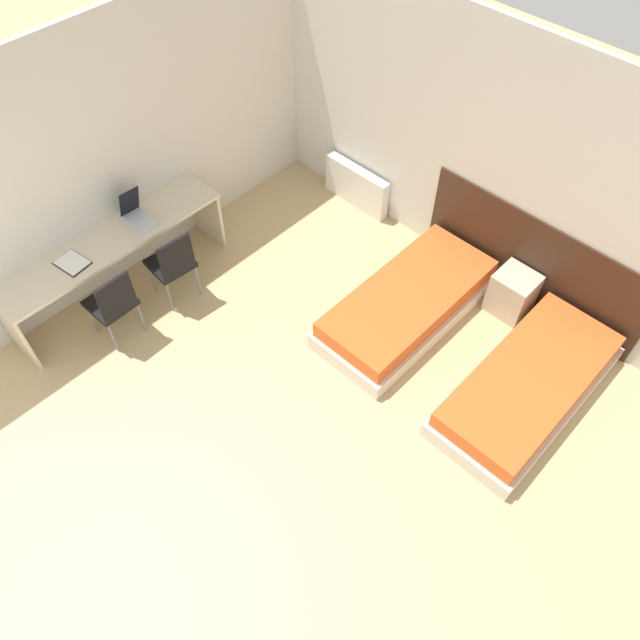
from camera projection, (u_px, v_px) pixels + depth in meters
The scene contains 13 objects.
ground_plane at pixel (111, 533), 5.08m from camera, with size 20.00×20.00×0.00m, color tan.
wall_back at pixel (466, 150), 6.04m from camera, with size 5.69×0.05×2.70m.
wall_left at pixel (128, 149), 6.04m from camera, with size 0.05×5.49×2.70m.
headboard_panel at pixel (531, 263), 6.24m from camera, with size 2.43×0.03×1.05m.
bed_near_window at pixel (407, 304), 6.35m from camera, with size 0.91×2.00×0.38m.
bed_near_door at pixel (528, 386), 5.74m from camera, with size 0.91×2.00×0.38m.
nightstand at pixel (512, 293), 6.36m from camera, with size 0.40×0.37×0.49m.
radiator at pixel (356, 186), 7.38m from camera, with size 0.89×0.12×0.51m.
desk at pixel (113, 251), 6.23m from camera, with size 0.55×2.39×0.76m.
chair_near_laptop at pixel (173, 263), 6.26m from camera, with size 0.44×0.44×0.90m.
chair_near_notebook at pixel (113, 302), 5.94m from camera, with size 0.42×0.42×0.90m.
laptop at pixel (136, 214), 6.23m from camera, with size 0.37×0.23×0.36m.
open_notebook at pixel (72, 263), 5.90m from camera, with size 0.34×0.28×0.02m.
Camera 1 is at (2.47, -0.10, 5.07)m, focal length 35.00 mm.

